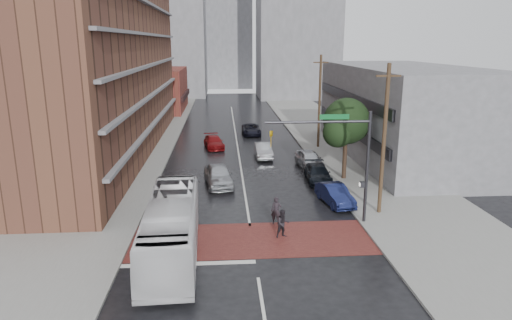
{
  "coord_description": "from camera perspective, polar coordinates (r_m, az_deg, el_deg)",
  "views": [
    {
      "loc": [
        -1.6,
        -24.18,
        11.22
      ],
      "look_at": [
        0.61,
        5.64,
        3.5
      ],
      "focal_mm": 32.0,
      "sensor_mm": 36.0,
      "label": 1
    }
  ],
  "objects": [
    {
      "name": "car_parked_mid",
      "position": [
        38.2,
        7.75,
        -1.68
      ],
      "size": [
        2.13,
        4.76,
        1.36
      ],
      "primitive_type": "imported",
      "rotation": [
        0.0,
        0.0,
        -0.05
      ],
      "color": "black",
      "rests_on": "ground"
    },
    {
      "name": "car_parked_near",
      "position": [
        33.09,
        9.83,
        -4.26
      ],
      "size": [
        2.22,
        4.5,
        1.42
      ],
      "primitive_type": "imported",
      "rotation": [
        0.0,
        0.0,
        0.17
      ],
      "color": "#141B47",
      "rests_on": "ground"
    },
    {
      "name": "pedestrian_b",
      "position": [
        27.19,
        3.41,
        -7.94
      ],
      "size": [
        1.0,
        0.88,
        1.72
      ],
      "primitive_type": "imported",
      "rotation": [
        0.0,
        0.0,
        0.31
      ],
      "color": "black",
      "rests_on": "ground"
    },
    {
      "name": "street_tree",
      "position": [
        38.15,
        11.24,
        4.41
      ],
      "size": [
        4.2,
        4.1,
        6.9
      ],
      "color": "#332319",
      "rests_on": "ground"
    },
    {
      "name": "utility_pole_near",
      "position": [
        30.64,
        15.71,
        2.49
      ],
      "size": [
        1.6,
        0.26,
        10.0
      ],
      "color": "#473321",
      "rests_on": "ground"
    },
    {
      "name": "building_east",
      "position": [
        48.21,
        17.95,
        5.76
      ],
      "size": [
        11.0,
        26.0,
        9.0
      ],
      "primitive_type": "cube",
      "color": "gray",
      "rests_on": "ground"
    },
    {
      "name": "apartment_block",
      "position": [
        49.83,
        -19.51,
        16.89
      ],
      "size": [
        10.0,
        44.0,
        28.0
      ],
      "primitive_type": "cube",
      "color": "brown",
      "rests_on": "ground"
    },
    {
      "name": "suv_travel",
      "position": [
        57.16,
        -0.59,
        3.84
      ],
      "size": [
        2.27,
        4.84,
        1.34
      ],
      "primitive_type": "imported",
      "rotation": [
        0.0,
        0.0,
        0.01
      ],
      "color": "black",
      "rests_on": "ground"
    },
    {
      "name": "signal_mast",
      "position": [
        28.45,
        11.06,
        1.02
      ],
      "size": [
        6.5,
        0.3,
        7.2
      ],
      "color": "#2D2D33",
      "rests_on": "ground"
    },
    {
      "name": "utility_pole_far",
      "position": [
        49.66,
        7.95,
        7.3
      ],
      "size": [
        1.6,
        0.26,
        10.0
      ],
      "color": "#473321",
      "rests_on": "ground"
    },
    {
      "name": "distant_tower_east",
      "position": [
        97.67,
        5.23,
        18.4
      ],
      "size": [
        16.0,
        14.0,
        36.0
      ],
      "primitive_type": "cube",
      "color": "gray",
      "rests_on": "ground"
    },
    {
      "name": "distant_tower_west",
      "position": [
        103.04,
        -11.65,
        16.85
      ],
      "size": [
        18.0,
        16.0,
        32.0
      ],
      "primitive_type": "cube",
      "color": "gray",
      "rests_on": "ground"
    },
    {
      "name": "car_parked_far",
      "position": [
        42.25,
        6.67,
        0.11
      ],
      "size": [
        2.38,
        4.91,
        1.61
      ],
      "primitive_type": "imported",
      "rotation": [
        0.0,
        0.0,
        0.1
      ],
      "color": "#B9BCC2",
      "rests_on": "ground"
    },
    {
      "name": "car_travel_b",
      "position": [
        45.58,
        0.91,
        1.18
      ],
      "size": [
        1.68,
        4.52,
        1.48
      ],
      "primitive_type": "imported",
      "rotation": [
        0.0,
        0.0,
        0.03
      ],
      "color": "#B1B3B9",
      "rests_on": "ground"
    },
    {
      "name": "storefront_west",
      "position": [
        79.24,
        -11.89,
        8.58
      ],
      "size": [
        8.0,
        16.0,
        7.0
      ],
      "primitive_type": "cube",
      "color": "maroon",
      "rests_on": "ground"
    },
    {
      "name": "distant_tower_center",
      "position": [
        119.19,
        -3.59,
        14.82
      ],
      "size": [
        12.0,
        10.0,
        24.0
      ],
      "primitive_type": "cube",
      "color": "gray",
      "rests_on": "ground"
    },
    {
      "name": "car_travel_a",
      "position": [
        36.8,
        -4.72,
        -1.93
      ],
      "size": [
        2.69,
        5.27,
        1.72
      ],
      "primitive_type": "imported",
      "rotation": [
        0.0,
        0.0,
        0.14
      ],
      "color": "#B0B3B8",
      "rests_on": "ground"
    },
    {
      "name": "sidewalk_east",
      "position": [
        52.1,
        10.43,
        1.88
      ],
      "size": [
        9.0,
        90.0,
        0.15
      ],
      "primitive_type": "cube",
      "color": "gray",
      "rests_on": "ground"
    },
    {
      "name": "pedestrian_a",
      "position": [
        29.03,
        2.54,
        -6.36
      ],
      "size": [
        0.75,
        0.59,
        1.8
      ],
      "primitive_type": "imported",
      "rotation": [
        0.0,
        0.0,
        -0.27
      ],
      "color": "black",
      "rests_on": "ground"
    },
    {
      "name": "ground",
      "position": [
        26.7,
        -0.42,
        -10.37
      ],
      "size": [
        160.0,
        160.0,
        0.0
      ],
      "primitive_type": "plane",
      "color": "black",
      "rests_on": "ground"
    },
    {
      "name": "car_travel_c",
      "position": [
        50.08,
        -5.29,
        2.24
      ],
      "size": [
        2.57,
        4.81,
        1.33
      ],
      "primitive_type": "imported",
      "rotation": [
        0.0,
        0.0,
        0.16
      ],
      "color": "maroon",
      "rests_on": "ground"
    },
    {
      "name": "crosswalk",
      "position": [
        27.15,
        -0.49,
        -9.91
      ],
      "size": [
        14.0,
        5.0,
        0.02
      ],
      "primitive_type": "cube",
      "color": "maroon",
      "rests_on": "ground"
    },
    {
      "name": "transit_bus",
      "position": [
        25.27,
        -10.5,
        -8.24
      ],
      "size": [
        3.0,
        11.34,
        3.14
      ],
      "primitive_type": "imported",
      "rotation": [
        0.0,
        0.0,
        0.03
      ],
      "color": "silver",
      "rests_on": "ground"
    },
    {
      "name": "sidewalk_west",
      "position": [
        51.39,
        -15.24,
        1.43
      ],
      "size": [
        9.0,
        90.0,
        0.15
      ],
      "primitive_type": "cube",
      "color": "gray",
      "rests_on": "ground"
    }
  ]
}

